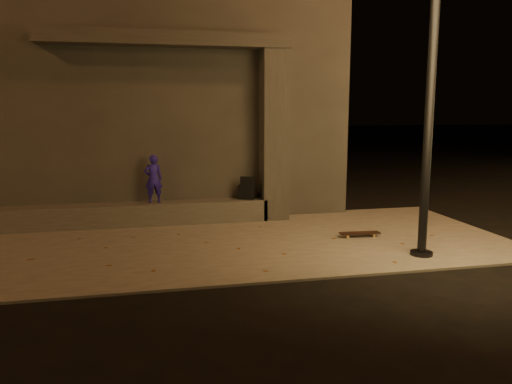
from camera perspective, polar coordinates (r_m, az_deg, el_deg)
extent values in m
plane|color=black|center=(7.14, -3.78, -10.30)|extent=(120.00, 120.00, 0.00)
cube|color=#66615A|center=(9.02, -5.73, -5.94)|extent=(11.00, 4.40, 0.04)
cube|color=#3B3835|center=(13.14, -12.72, 10.08)|extent=(9.00, 5.00, 5.20)
cube|color=#494742|center=(10.62, -14.96, -2.50)|extent=(6.00, 0.55, 0.45)
cube|color=#3B3835|center=(10.75, 2.06, 6.43)|extent=(0.55, 0.55, 3.60)
cube|color=#3B3835|center=(10.54, -10.13, 16.80)|extent=(5.00, 0.70, 0.28)
imported|color=#23179B|center=(10.49, -11.64, 1.49)|extent=(0.39, 0.29, 1.00)
cube|color=black|center=(10.75, -1.08, -0.03)|extent=(0.41, 0.34, 0.29)
cube|color=black|center=(10.71, -1.08, 1.29)|extent=(0.31, 0.15, 0.21)
cube|color=black|center=(9.57, 11.77, -4.60)|extent=(0.78, 0.25, 0.02)
cylinder|color=tan|center=(9.74, 13.02, -4.70)|extent=(0.06, 0.04, 0.05)
cylinder|color=tan|center=(9.61, 13.34, -4.91)|extent=(0.06, 0.04, 0.05)
cylinder|color=tan|center=(9.57, 10.16, -4.86)|extent=(0.06, 0.04, 0.05)
cylinder|color=tan|center=(9.43, 10.45, -5.08)|extent=(0.06, 0.04, 0.05)
cube|color=#99999E|center=(9.67, 13.19, -4.62)|extent=(0.06, 0.16, 0.02)
cube|color=#99999E|center=(9.49, 10.31, -4.78)|extent=(0.06, 0.16, 0.02)
cylinder|color=black|center=(8.48, 19.73, 18.05)|extent=(0.14, 0.14, 7.51)
cylinder|color=black|center=(8.70, 18.36, -6.78)|extent=(0.36, 0.36, 0.10)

